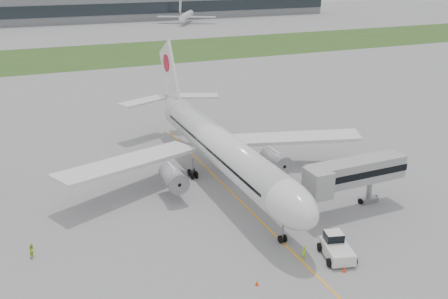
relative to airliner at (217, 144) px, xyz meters
name	(u,v)px	position (x,y,z in m)	size (l,w,h in m)	color
ground	(230,191)	(0.00, -4.87, -5.66)	(600.00, 600.00, 0.00)	gray
apron_markings	(246,206)	(0.00, -9.87, -5.66)	(70.00, 70.00, 0.04)	#FEA316
grass_strip	(92,56)	(0.00, 115.13, -5.65)	(600.00, 50.00, 0.02)	#2A4B1C
terminal_building	(56,9)	(0.00, 225.00, 1.34)	(320.00, 22.30, 14.00)	slate
airliner	(217,144)	(0.00, 0.00, 0.00)	(48.13, 53.95, 17.88)	silver
pushback_tug	(336,247)	(4.04, -24.72, -4.54)	(4.18, 5.28, 2.43)	silver
jet_bridge	(351,174)	(12.04, -16.01, -0.49)	(15.09, 4.53, 6.98)	gray
safety_cone_left	(257,283)	(-6.51, -26.16, -5.39)	(0.40, 0.40, 0.55)	#FC380D
safety_cone_right	(344,270)	(3.06, -27.73, -5.36)	(0.44, 0.44, 0.61)	#FC380D
ground_crew_near	(304,252)	(0.43, -23.84, -4.87)	(0.58, 0.38, 1.59)	#B1E125
ground_crew_far	(32,250)	(-27.06, -11.67, -4.83)	(0.81, 0.63, 1.66)	#B4CA21
distant_aircraft_right	(187,23)	(63.02, 195.06, -5.66)	(31.47, 27.77, 12.03)	silver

